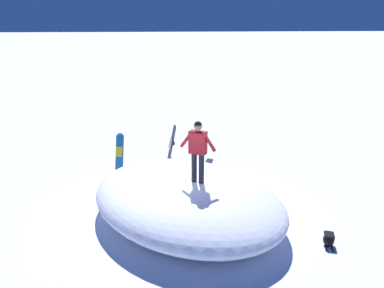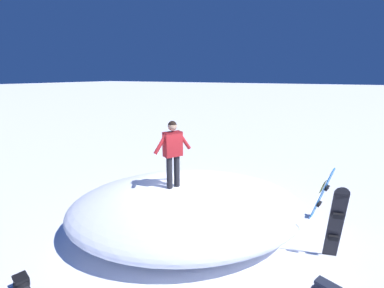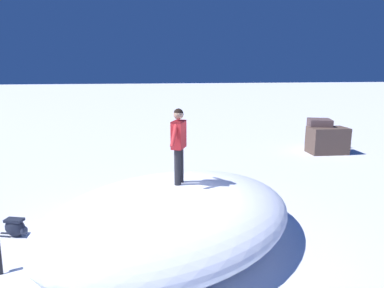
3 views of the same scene
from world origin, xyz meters
name	(u,v)px [view 1 (image 1 of 3)]	position (x,y,z in m)	size (l,w,h in m)	color
ground	(176,218)	(0.00, 0.00, 0.00)	(240.00, 240.00, 0.00)	white
snow_mound	(187,199)	(0.08, 0.29, 0.59)	(5.82, 4.41, 1.18)	white
snowboarder_standing	(198,147)	(0.30, 0.57, 2.13)	(0.55, 0.90, 1.61)	black
snowboard_primary_upright	(171,148)	(-3.24, -0.01, 0.89)	(0.36, 0.42, 1.72)	black
snowboard_secondary_upright	(120,156)	(-2.89, -1.74, 0.78)	(0.50, 0.36, 1.53)	#2672BF
backpack_near	(209,166)	(-3.20, 1.31, 0.21)	(0.70, 0.43, 0.41)	#1E2333
backpack_far	(329,239)	(1.63, 3.60, 0.16)	(0.52, 0.35, 0.31)	black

